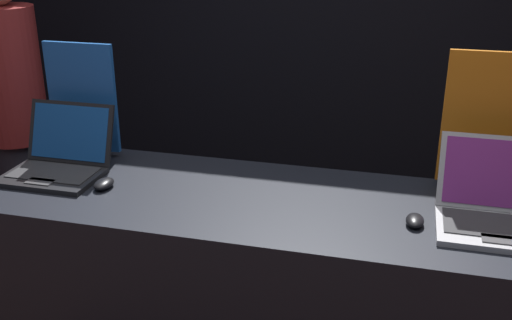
{
  "coord_description": "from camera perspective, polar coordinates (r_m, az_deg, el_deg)",
  "views": [
    {
      "loc": [
        0.5,
        -1.59,
        1.88
      ],
      "look_at": [
        -0.0,
        0.35,
        1.09
      ],
      "focal_mm": 42.0,
      "sensor_mm": 36.0,
      "label": 1
    }
  ],
  "objects": [
    {
      "name": "laptop_back",
      "position": [
        2.15,
        21.88,
        -4.23
      ],
      "size": [
        0.38,
        0.37,
        0.26
      ],
      "color": "#B7B7BC",
      "rests_on": "display_counter"
    },
    {
      "name": "promo_stand_back",
      "position": [
        2.35,
        21.79,
        3.01
      ],
      "size": [
        0.37,
        0.07,
        0.53
      ],
      "color": "black",
      "rests_on": "display_counter"
    },
    {
      "name": "person_bystander",
      "position": [
        3.37,
        -21.81,
        3.0
      ],
      "size": [
        0.33,
        0.33,
        1.71
      ],
      "color": "#282833",
      "rests_on": "ground_plane"
    },
    {
      "name": "display_counter",
      "position": [
        2.45,
        0.05,
        -13.61
      ],
      "size": [
        2.08,
        0.69,
        0.94
      ],
      "color": "black",
      "rests_on": "ground_plane"
    },
    {
      "name": "mouse_front",
      "position": [
        2.36,
        -14.28,
        -2.21
      ],
      "size": [
        0.07,
        0.1,
        0.03
      ],
      "color": "black",
      "rests_on": "display_counter"
    },
    {
      "name": "mouse_back",
      "position": [
        2.08,
        14.9,
        -5.58
      ],
      "size": [
        0.06,
        0.1,
        0.03
      ],
      "color": "black",
      "rests_on": "display_counter"
    },
    {
      "name": "promo_stand_front",
      "position": [
        2.65,
        -16.16,
        5.3
      ],
      "size": [
        0.31,
        0.07,
        0.49
      ],
      "color": "black",
      "rests_on": "display_counter"
    },
    {
      "name": "wall_back",
      "position": [
        3.68,
        6.77,
        14.01
      ],
      "size": [
        8.0,
        0.05,
        2.8
      ],
      "color": "black",
      "rests_on": "ground_plane"
    },
    {
      "name": "laptop_front",
      "position": [
        2.53,
        -18.25,
        0.1
      ],
      "size": [
        0.37,
        0.35,
        0.26
      ],
      "color": "black",
      "rests_on": "display_counter"
    }
  ]
}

